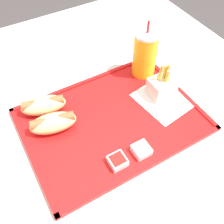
# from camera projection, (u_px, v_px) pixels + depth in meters

# --- Properties ---
(ground_plane) EXTENTS (8.00, 8.00, 0.00)m
(ground_plane) POSITION_uv_depth(u_px,v_px,m) (108.00, 208.00, 1.28)
(ground_plane) COLOR #383333
(dining_table) EXTENTS (1.11, 1.17, 0.71)m
(dining_table) POSITION_uv_depth(u_px,v_px,m) (106.00, 176.00, 1.00)
(dining_table) COLOR beige
(dining_table) RESTS_ON ground_plane
(food_tray) EXTENTS (0.47, 0.34, 0.01)m
(food_tray) POSITION_uv_depth(u_px,v_px,m) (112.00, 120.00, 0.72)
(food_tray) COLOR red
(food_tray) RESTS_ON dining_table
(paper_napkin) EXTENTS (0.19, 0.17, 0.00)m
(paper_napkin) POSITION_uv_depth(u_px,v_px,m) (168.00, 96.00, 0.76)
(paper_napkin) COLOR white
(paper_napkin) RESTS_ON food_tray
(soda_cup) EXTENTS (0.07, 0.07, 0.18)m
(soda_cup) POSITION_uv_depth(u_px,v_px,m) (145.00, 54.00, 0.78)
(soda_cup) COLOR gold
(soda_cup) RESTS_ON food_tray
(hot_dog_far) EXTENTS (0.13, 0.09, 0.05)m
(hot_dog_far) POSITION_uv_depth(u_px,v_px,m) (43.00, 105.00, 0.71)
(hot_dog_far) COLOR #DBB270
(hot_dog_far) RESTS_ON food_tray
(hot_dog_near) EXTENTS (0.13, 0.08, 0.05)m
(hot_dog_near) POSITION_uv_depth(u_px,v_px,m) (53.00, 123.00, 0.67)
(hot_dog_near) COLOR #DBB270
(hot_dog_near) RESTS_ON food_tray
(fries_carton) EXTENTS (0.07, 0.06, 0.11)m
(fries_carton) POSITION_uv_depth(u_px,v_px,m) (162.00, 86.00, 0.75)
(fries_carton) COLOR silver
(fries_carton) RESTS_ON food_tray
(sauce_cup_mayo) EXTENTS (0.04, 0.04, 0.02)m
(sauce_cup_mayo) POSITION_uv_depth(u_px,v_px,m) (141.00, 150.00, 0.64)
(sauce_cup_mayo) COLOR silver
(sauce_cup_mayo) RESTS_ON food_tray
(sauce_cup_ketchup) EXTENTS (0.04, 0.04, 0.02)m
(sauce_cup_ketchup) POSITION_uv_depth(u_px,v_px,m) (118.00, 161.00, 0.62)
(sauce_cup_ketchup) COLOR silver
(sauce_cup_ketchup) RESTS_ON food_tray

